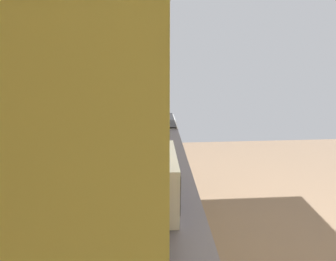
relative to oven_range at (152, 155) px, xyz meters
name	(u,v)px	position (x,y,z in m)	size (l,w,h in m)	color
wall_back	(95,124)	(-1.51, 0.36, 0.87)	(4.09, 0.12, 2.68)	#DFBD7A
upper_cabinets	(119,59)	(-1.91, 0.14, 1.30)	(2.20, 0.32, 0.61)	#D3D373
oven_range	(152,155)	(0.00, 0.00, 0.00)	(0.66, 0.62, 1.09)	#B7BABF
microwave	(147,182)	(-1.82, 0.03, 0.61)	(0.45, 0.34, 0.33)	white
bowl	(159,135)	(-0.61, -0.08, 0.47)	(0.12, 0.12, 0.05)	silver
kettle	(162,163)	(-1.38, -0.08, 0.52)	(0.21, 0.15, 0.18)	black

